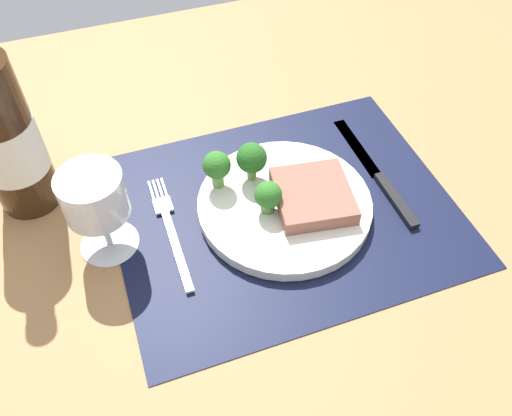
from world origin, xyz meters
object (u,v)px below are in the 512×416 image
(fork, at_px, (171,230))
(wine_glass, at_px, (95,200))
(knife, at_px, (380,178))
(plate, at_px, (284,205))
(wine_bottle, at_px, (3,135))
(steak, at_px, (313,196))

(fork, relative_size, wine_glass, 1.58)
(knife, bearing_deg, plate, -174.58)
(fork, height_order, knife, knife)
(plate, xyz_separation_m, wine_bottle, (-0.32, 0.14, 0.10))
(steak, distance_m, knife, 0.12)
(plate, height_order, wine_bottle, wine_bottle)
(steak, height_order, wine_bottle, wine_bottle)
(wine_glass, bearing_deg, fork, -5.72)
(steak, relative_size, fork, 0.53)
(knife, relative_size, wine_glass, 1.89)
(fork, bearing_deg, knife, -1.05)
(fork, height_order, wine_bottle, wine_bottle)
(knife, xyz_separation_m, wine_bottle, (-0.46, 0.13, 0.11))
(steak, distance_m, wine_bottle, 0.39)
(plate, bearing_deg, steak, -20.66)
(fork, height_order, wine_glass, wine_glass)
(wine_bottle, bearing_deg, steak, -22.97)
(plate, distance_m, fork, 0.15)
(steak, bearing_deg, wine_glass, 172.50)
(steak, xyz_separation_m, knife, (0.11, 0.02, -0.02))
(steak, bearing_deg, wine_bottle, 157.03)
(steak, relative_size, wine_glass, 0.83)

